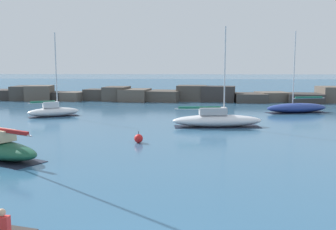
% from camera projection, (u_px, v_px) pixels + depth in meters
% --- Properties ---
extents(open_sea_beyond, '(400.00, 116.00, 0.01)m').
position_uv_depth(open_sea_beyond, '(190.00, 84.00, 118.44)').
color(open_sea_beyond, '#235175').
rests_on(open_sea_beyond, ground).
extents(breakwater_jetty, '(70.04, 7.13, 2.43)m').
position_uv_depth(breakwater_jetty, '(192.00, 95.00, 58.88)').
color(breakwater_jetty, '#4C443D').
rests_on(breakwater_jetty, ground).
extents(sailboat_moored_0, '(5.52, 4.27, 8.90)m').
position_uv_depth(sailboat_moored_0, '(53.00, 111.00, 40.22)').
color(sailboat_moored_0, white).
rests_on(sailboat_moored_0, ground).
extents(sailboat_moored_1, '(8.14, 2.97, 8.76)m').
position_uv_depth(sailboat_moored_1, '(217.00, 120.00, 33.16)').
color(sailboat_moored_1, white).
rests_on(sailboat_moored_1, ground).
extents(sailboat_moored_3, '(7.84, 4.35, 9.39)m').
position_uv_depth(sailboat_moored_3, '(297.00, 108.00, 43.64)').
color(sailboat_moored_3, navy).
rests_on(sailboat_moored_3, ground).
extents(mooring_buoy_orange_near, '(0.61, 0.61, 0.81)m').
position_uv_depth(mooring_buoy_orange_near, '(139.00, 139.00, 26.07)').
color(mooring_buoy_orange_near, red).
rests_on(mooring_buoy_orange_near, ground).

